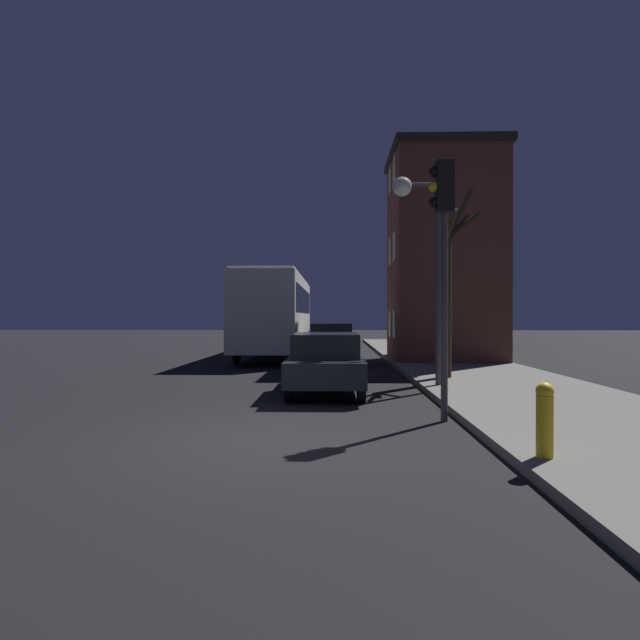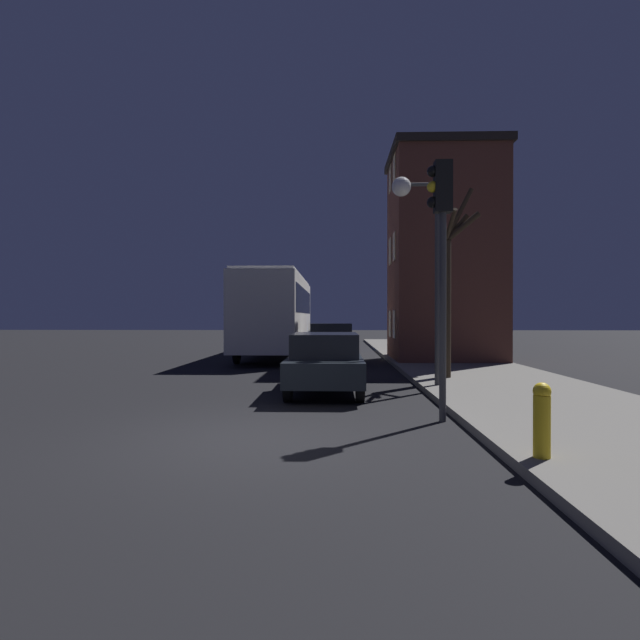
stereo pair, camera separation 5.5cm
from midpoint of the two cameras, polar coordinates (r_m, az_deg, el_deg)
ground_plane at (r=7.79m, az=-8.14°, el=-13.28°), size 120.00×120.00×0.00m
sidewalk at (r=8.83m, az=31.94°, el=-11.23°), size 4.42×60.00×0.14m
brick_building at (r=20.99m, az=13.85°, el=7.26°), size 4.36×4.37×8.39m
streetlamp at (r=12.81m, az=11.16°, el=10.01°), size 1.21×0.48×5.17m
traffic_light at (r=9.09m, az=13.69°, el=9.37°), size 0.43×0.24×4.56m
bare_tree at (r=14.34m, az=14.33°, el=3.56°), size 1.41×1.18×5.29m
bus at (r=22.94m, az=-5.02°, el=1.22°), size 2.52×10.86×3.65m
car_near_lane at (r=12.03m, az=0.56°, el=-4.75°), size 1.73×4.05×1.44m
car_mid_lane at (r=19.83m, az=1.22°, el=-2.52°), size 1.78×3.80×1.57m
car_far_lane at (r=27.58m, az=0.84°, el=-1.81°), size 1.87×4.54×1.47m
fire_hydrant at (r=6.68m, az=24.08°, el=-10.19°), size 0.21×0.21×0.91m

